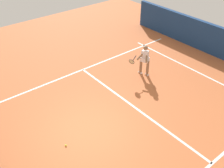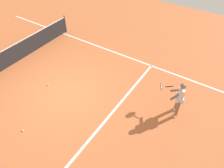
% 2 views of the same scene
% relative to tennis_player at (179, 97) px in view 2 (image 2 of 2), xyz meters
% --- Properties ---
extents(ground_plane, '(23.76, 23.76, 0.00)m').
position_rel_tennis_player_xyz_m(ground_plane, '(-1.53, 4.37, -0.85)').
color(ground_plane, '#C66638').
extents(service_line_marking, '(7.56, 0.10, 0.01)m').
position_rel_tennis_player_xyz_m(service_line_marking, '(-1.53, 2.07, -0.84)').
color(service_line_marking, white).
rests_on(service_line_marking, ground).
extents(sideline_right_marking, '(0.10, 16.28, 0.01)m').
position_rel_tennis_player_xyz_m(sideline_right_marking, '(2.25, 4.37, -0.84)').
color(sideline_right_marking, white).
rests_on(sideline_right_marking, ground).
extents(court_net, '(8.24, 0.08, 1.04)m').
position_rel_tennis_player_xyz_m(court_net, '(-1.53, 8.06, -0.36)').
color(court_net, '#4C4C51').
rests_on(court_net, ground).
extents(tennis_player, '(0.66, 1.10, 1.55)m').
position_rel_tennis_player_xyz_m(tennis_player, '(0.00, 0.00, 0.00)').
color(tennis_player, '#8C6647').
rests_on(tennis_player, ground).
extents(tennis_ball_near, '(0.07, 0.07, 0.07)m').
position_rel_tennis_player_xyz_m(tennis_ball_near, '(-3.92, 4.35, -0.81)').
color(tennis_ball_near, '#D1E533').
rests_on(tennis_ball_near, ground).
extents(tennis_ball_mid, '(0.07, 0.07, 0.07)m').
position_rel_tennis_player_xyz_m(tennis_ball_mid, '(-1.64, 5.40, -0.81)').
color(tennis_ball_mid, '#D1E533').
rests_on(tennis_ball_mid, ground).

